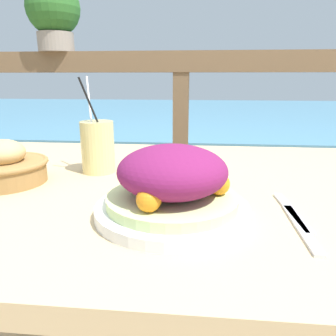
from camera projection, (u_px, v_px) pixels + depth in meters
The scene contains 9 objects.
patio_table at pixel (161, 215), 0.80m from camera, with size 1.27×0.88×0.72m.
railing_fence at pixel (181, 112), 1.51m from camera, with size 2.80×0.08×1.07m.
sea_backdrop at pixel (193, 134), 4.05m from camera, with size 12.00×4.00×0.56m.
salad_plate at pixel (172, 186), 0.58m from camera, with size 0.28×0.28×0.13m.
drink_glass at pixel (98, 147), 0.84m from camera, with size 0.08×0.08×0.24m.
bread_basket at pixel (4, 166), 0.76m from camera, with size 0.20×0.20×0.10m.
potted_plant at pixel (53, 13), 1.45m from camera, with size 0.24×0.24×0.30m.
fork at pixel (292, 212), 0.60m from camera, with size 0.03×0.18×0.00m.
knife at pixel (301, 228), 0.54m from camera, with size 0.02×0.18×0.00m.
Camera 1 is at (0.09, -0.73, 0.96)m, focal length 35.00 mm.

